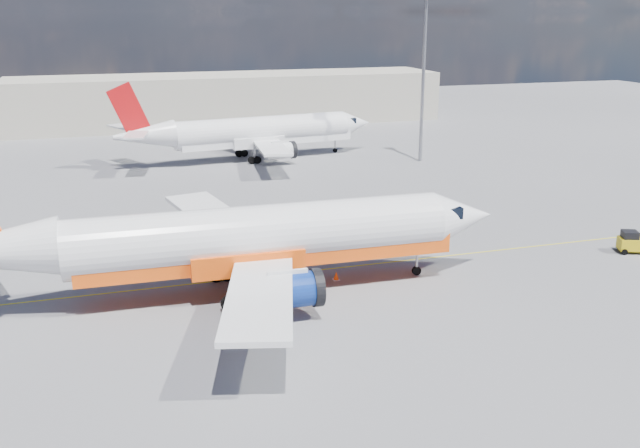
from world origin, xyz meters
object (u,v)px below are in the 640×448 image
object	(u,v)px
traffic_cone	(336,276)
gse_tug	(634,242)
main_jet	(243,239)
second_jet	(254,133)

from	to	relation	value
traffic_cone	gse_tug	bearing A→B (deg)	-3.24
gse_tug	main_jet	bearing A→B (deg)	-159.41
gse_tug	traffic_cone	distance (m)	23.91
main_jet	traffic_cone	bearing A→B (deg)	5.70
main_jet	gse_tug	bearing A→B (deg)	-0.38
second_jet	gse_tug	world-z (taller)	second_jet
second_jet	traffic_cone	xyz separation A→B (m)	(-3.78, -42.89, -3.13)
main_jet	traffic_cone	xyz separation A→B (m)	(6.60, 0.52, -3.47)
gse_tug	traffic_cone	bearing A→B (deg)	-161.09
second_jet	gse_tug	bearing A→B (deg)	-73.00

